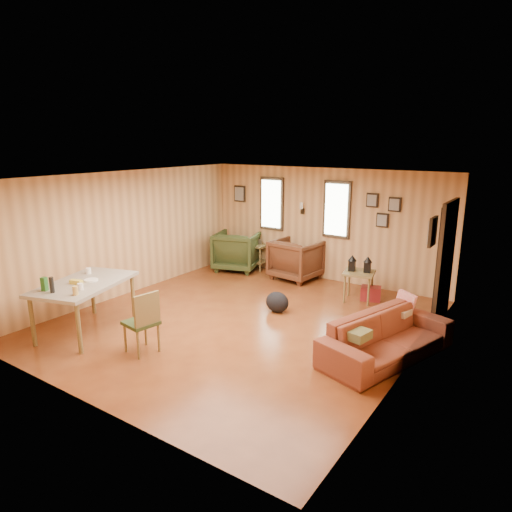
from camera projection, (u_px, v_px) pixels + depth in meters
The scene contains 11 objects.
room at pixel (260, 250), 7.49m from camera, with size 5.54×6.04×2.44m.
sofa at pixel (387, 330), 6.29m from camera, with size 2.09×0.61×0.82m, color brown.
recliner_brown at pixel (296, 257), 9.90m from camera, with size 0.94×0.88×0.96m, color #522C18.
recliner_green at pixel (237, 249), 10.61m from camera, with size 0.96×0.90×0.99m, color #303C1B.
end_table at pixel (256, 252), 10.75m from camera, with size 0.57×0.52×0.72m.
side_table at pixel (359, 270), 8.51m from camera, with size 0.65×0.65×0.88m.
cooler at pixel (371, 293), 8.65m from camera, with size 0.43×0.36×0.26m.
backpack at pixel (277, 302), 8.03m from camera, with size 0.51×0.45×0.37m.
sofa_pillows at pixel (380, 319), 6.46m from camera, with size 0.64×1.65×0.34m.
dining_table at pixel (84, 287), 7.08m from camera, with size 1.37×1.81×1.05m.
dining_chair at pixel (143, 319), 6.39m from camera, with size 0.48×0.48×0.92m.
Camera 1 is at (4.19, -5.80, 2.96)m, focal length 32.00 mm.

